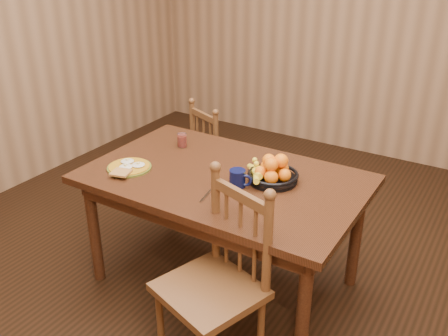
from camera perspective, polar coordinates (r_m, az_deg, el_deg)
The scene contains 10 objects.
room at distance 2.68m, azimuth -0.00°, elevation 10.66°, with size 4.52×5.02×2.72m.
dining_table at distance 2.93m, azimuth -0.00°, elevation -2.38°, with size 1.60×1.00×0.75m.
chair_far at distance 3.94m, azimuth -0.68°, elevation 1.29°, with size 0.50×0.49×0.86m.
chair_near at distance 2.49m, azimuth -0.88°, elevation -13.06°, with size 0.56×0.55×1.00m.
breakfast_plate at distance 3.02m, azimuth -10.81°, elevation 0.11°, with size 0.26×0.30×0.04m.
fork at distance 2.69m, azimuth -1.72°, elevation -2.98°, with size 0.05×0.18×0.00m.
spoon at distance 2.98m, azimuth -10.89°, elevation -0.43°, with size 0.05×0.16×0.01m.
coffee_mug at distance 2.75m, azimuth 1.62°, elevation -1.19°, with size 0.13×0.09×0.10m.
juice_glass at distance 3.28m, azimuth -4.82°, elevation 3.14°, with size 0.06×0.06×0.09m.
fruit_bowl at distance 2.82m, azimuth 5.50°, elevation -0.50°, with size 0.32×0.32×0.17m.
Camera 1 is at (1.36, -2.21, 2.04)m, focal length 40.00 mm.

